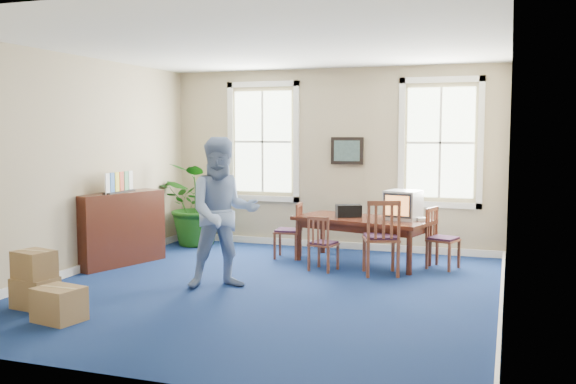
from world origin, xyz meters
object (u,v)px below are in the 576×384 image
(man, at_px, (223,213))
(credenza, at_px, (119,227))
(conference_table, at_px, (362,240))
(potted_plant, at_px, (199,204))
(chair_near_left, at_px, (324,243))
(crt_tv, at_px, (403,205))
(cardboard_boxes, at_px, (52,277))

(man, relative_size, credenza, 1.33)
(conference_table, xyz_separation_m, potted_plant, (-3.16, 0.56, 0.40))
(chair_near_left, xyz_separation_m, credenza, (-3.15, -0.64, 0.18))
(crt_tv, distance_m, potted_plant, 3.83)
(conference_table, height_order, cardboard_boxes, conference_table)
(chair_near_left, bearing_deg, cardboard_boxes, 61.71)
(potted_plant, bearing_deg, chair_near_left, -25.26)
(credenza, bearing_deg, crt_tv, 36.37)
(conference_table, distance_m, credenza, 3.84)
(conference_table, height_order, man, man)
(conference_table, height_order, credenza, credenza)
(conference_table, relative_size, potted_plant, 1.40)
(chair_near_left, relative_size, cardboard_boxes, 0.66)
(potted_plant, bearing_deg, cardboard_boxes, -86.97)
(crt_tv, xyz_separation_m, credenza, (-4.21, -1.42, -0.36))
(chair_near_left, xyz_separation_m, cardboard_boxes, (-2.50, -3.01, -0.06))
(chair_near_left, bearing_deg, man, 67.57)
(conference_table, xyz_separation_m, man, (-1.41, -2.18, 0.65))
(potted_plant, xyz_separation_m, cardboard_boxes, (0.23, -4.29, -0.40))
(conference_table, bearing_deg, cardboard_boxes, -113.42)
(crt_tv, bearing_deg, chair_near_left, -131.30)
(credenza, bearing_deg, man, -2.75)
(crt_tv, relative_size, man, 0.27)
(credenza, bearing_deg, conference_table, 38.68)
(potted_plant, relative_size, cardboard_boxes, 1.20)
(potted_plant, bearing_deg, man, -57.47)
(man, bearing_deg, potted_plant, 90.29)
(chair_near_left, distance_m, man, 1.85)
(conference_table, distance_m, crt_tv, 0.86)
(credenza, bearing_deg, cardboard_boxes, -56.89)
(chair_near_left, bearing_deg, conference_table, -109.48)
(conference_table, bearing_deg, chair_near_left, -106.18)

